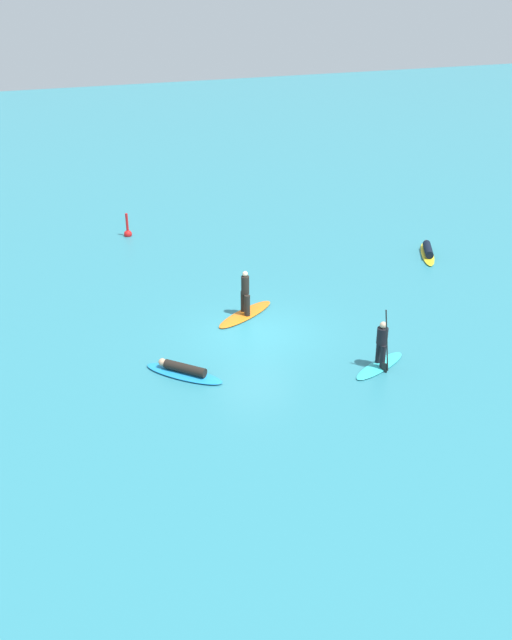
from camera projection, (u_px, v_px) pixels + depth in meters
The scene contains 6 objects.
ground_plane at pixel (256, 332), 25.33m from camera, with size 120.00×120.00×0.00m, color teal.
surfer_on_yellow_board at pixel (428, 251), 32.03m from camera, with size 1.87×2.86×0.46m.
surfer_on_teal_board at pixel (381, 353), 22.93m from camera, with size 2.44×1.58×2.19m.
surfer_on_orange_board at pixel (245, 306), 26.40m from camera, with size 2.88×2.14×1.78m.
surfer_on_blue_board at pixel (183, 371), 22.65m from camera, with size 2.45×2.50×0.41m.
marker_buoy at pixel (128, 232), 34.27m from camera, with size 0.39×0.39×1.23m.
Camera 1 is at (-8.04, -20.95, 11.76)m, focal length 39.80 mm.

